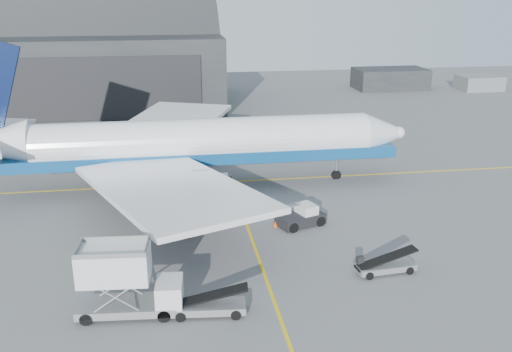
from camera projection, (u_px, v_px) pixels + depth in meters
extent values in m
plane|color=#565659|center=(263.00, 270.00, 41.45)|extent=(200.00, 200.00, 0.00)
cube|color=gold|center=(231.00, 182.00, 60.18)|extent=(80.00, 0.25, 0.02)
cube|color=gold|center=(268.00, 284.00, 39.57)|extent=(0.25, 40.00, 0.02)
cube|color=black|center=(72.00, 70.00, 97.18)|extent=(50.00, 28.00, 12.00)
cube|color=black|center=(59.00, 90.00, 84.29)|extent=(42.00, 0.40, 9.50)
cube|color=black|center=(389.00, 89.00, 114.51)|extent=(14.00, 8.00, 4.00)
cube|color=slate|center=(478.00, 90.00, 113.27)|extent=(8.00, 6.00, 2.80)
cylinder|color=white|center=(205.00, 140.00, 57.48)|extent=(33.43, 4.46, 4.46)
cone|color=white|center=(382.00, 133.00, 60.25)|extent=(4.09, 4.46, 4.46)
sphere|color=white|center=(399.00, 133.00, 60.53)|extent=(1.30, 1.30, 1.30)
cube|color=black|center=(372.00, 129.00, 59.91)|extent=(2.41, 2.04, 0.65)
cube|color=navy|center=(205.00, 154.00, 57.94)|extent=(39.01, 4.50, 1.11)
cube|color=white|center=(170.00, 188.00, 46.79)|extent=(17.13, 22.77, 1.36)
cube|color=white|center=(167.00, 125.00, 67.67)|extent=(17.13, 22.77, 1.36)
cube|color=white|center=(1.00, 127.00, 58.02)|extent=(5.69, 7.77, 0.33)
cylinder|color=gray|center=(201.00, 188.00, 51.15)|extent=(4.83, 2.51, 2.51)
cylinder|color=gray|center=(193.00, 145.00, 65.07)|extent=(4.83, 2.51, 2.51)
cylinder|color=#A5A5AA|center=(337.00, 167.00, 60.66)|extent=(0.26, 0.26, 2.60)
cylinder|color=black|center=(336.00, 175.00, 60.94)|extent=(1.02, 0.33, 1.02)
cylinder|color=black|center=(189.00, 192.00, 55.79)|extent=(1.21, 0.42, 1.21)
cylinder|color=black|center=(187.00, 173.00, 61.36)|extent=(1.21, 0.42, 1.21)
cube|color=slate|center=(128.00, 306.00, 35.79)|extent=(6.31, 2.94, 0.51)
cube|color=silver|center=(170.00, 293.00, 35.72)|extent=(1.82, 2.48, 1.64)
cube|color=black|center=(182.00, 289.00, 35.69)|extent=(0.24, 1.94, 0.92)
cube|color=silver|center=(114.00, 264.00, 34.82)|extent=(4.49, 2.90, 2.04)
cylinder|color=black|center=(164.00, 316.00, 34.99)|extent=(0.84, 0.37, 0.82)
cylinder|color=black|center=(167.00, 298.00, 37.02)|extent=(0.84, 0.37, 0.82)
cylinder|color=black|center=(86.00, 319.00, 34.65)|extent=(0.84, 0.37, 0.82)
cylinder|color=black|center=(93.00, 300.00, 36.69)|extent=(0.84, 0.37, 0.82)
cube|color=black|center=(300.00, 219.00, 49.13)|extent=(4.49, 3.44, 0.89)
cube|color=silver|center=(306.00, 209.00, 49.15)|extent=(1.93, 2.16, 0.89)
cylinder|color=black|center=(320.00, 221.00, 49.01)|extent=(0.96, 0.64, 0.89)
cylinder|color=black|center=(307.00, 214.00, 50.64)|extent=(0.96, 0.64, 0.89)
cylinder|color=black|center=(293.00, 228.00, 47.70)|extent=(0.96, 0.64, 0.89)
cylinder|color=black|center=(281.00, 220.00, 49.34)|extent=(0.96, 0.64, 0.89)
cube|color=slate|center=(208.00, 307.00, 35.80)|extent=(4.81, 2.02, 0.48)
cube|color=black|center=(208.00, 297.00, 35.56)|extent=(5.07, 1.52, 1.36)
cube|color=black|center=(178.00, 296.00, 36.07)|extent=(0.57, 0.47, 0.64)
cylinder|color=black|center=(236.00, 315.00, 35.25)|extent=(0.66, 0.32, 0.64)
cylinder|color=black|center=(235.00, 302.00, 36.66)|extent=(0.66, 0.32, 0.64)
cylinder|color=black|center=(181.00, 317.00, 35.04)|extent=(0.66, 0.32, 0.64)
cylinder|color=black|center=(182.00, 304.00, 36.45)|extent=(0.66, 0.32, 0.64)
cube|color=slate|center=(385.00, 267.00, 41.00)|extent=(4.42, 1.86, 0.44)
cube|color=black|center=(386.00, 258.00, 40.78)|extent=(4.65, 1.41, 1.25)
cube|color=black|center=(360.00, 260.00, 40.92)|extent=(0.52, 0.44, 0.59)
cylinder|color=black|center=(410.00, 271.00, 40.79)|extent=(0.61, 0.30, 0.59)
cylinder|color=black|center=(400.00, 262.00, 42.04)|extent=(0.61, 0.30, 0.59)
cylinder|color=black|center=(369.00, 276.00, 40.05)|extent=(0.61, 0.30, 0.59)
cylinder|color=black|center=(361.00, 267.00, 41.31)|extent=(0.61, 0.30, 0.59)
cube|color=#E84E07|center=(275.00, 226.00, 48.96)|extent=(0.33, 0.33, 0.03)
cone|color=#E84E07|center=(275.00, 224.00, 48.89)|extent=(0.33, 0.33, 0.48)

